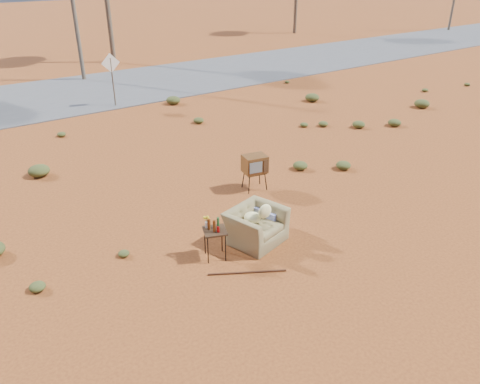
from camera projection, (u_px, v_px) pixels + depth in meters
ground at (260, 244)px, 10.26m from camera, size 140.00×140.00×0.00m
highway at (59, 96)px, 21.21m from camera, size 140.00×7.00×0.04m
armchair at (258, 220)px, 10.23m from camera, size 1.50×1.20×1.03m
tv_unit at (255, 164)px, 12.38m from camera, size 0.68×0.59×0.97m
side_table at (213, 229)px, 9.52m from camera, size 0.59×0.59×0.93m
rusty_bar at (247, 272)px, 9.29m from camera, size 1.38×0.82×0.04m
road_sign at (112, 70)px, 19.13m from camera, size 0.78×0.06×2.19m
scrub_patch at (140, 178)px, 13.00m from camera, size 17.49×8.07×0.33m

